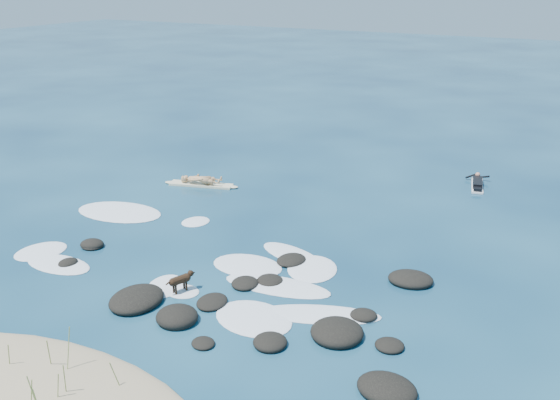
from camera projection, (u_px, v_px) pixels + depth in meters
The scene contains 7 objects.
ground at pixel (230, 262), 21.02m from camera, with size 160.00×160.00×0.00m, color #0A2642.
dune_grass at pixel (43, 380), 14.09m from camera, with size 4.14×2.00×1.19m.
reef_rocks at pixel (258, 309), 17.94m from camera, with size 13.22×7.12×0.54m.
breaking_foam at pixel (200, 262), 21.03m from camera, with size 14.38×6.93×0.12m.
standing_surfer_rig at pixel (200, 169), 28.18m from camera, with size 3.46×1.37×2.00m.
paddling_surfer_rig at pixel (477, 183), 28.33m from camera, with size 1.19×2.47×0.43m.
dog at pixel (181, 280), 18.91m from camera, with size 0.52×1.01×0.67m.
Camera 1 is at (10.44, -15.93, 9.30)m, focal length 40.00 mm.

